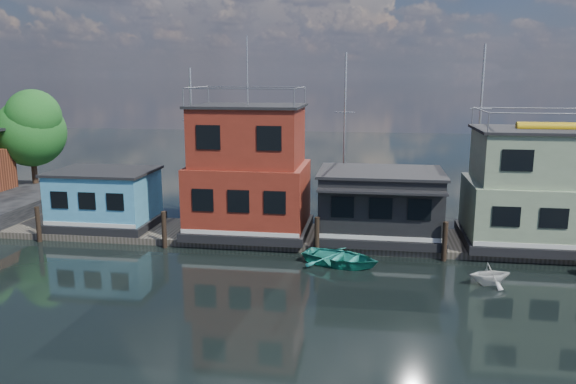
% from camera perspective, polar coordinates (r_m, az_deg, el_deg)
% --- Properties ---
extents(ground, '(160.00, 160.00, 0.00)m').
position_cam_1_polar(ground, '(23.37, 10.69, -13.73)').
color(ground, black).
rests_on(ground, ground).
extents(dock, '(48.00, 5.00, 0.40)m').
position_cam_1_polar(dock, '(34.53, 10.04, -4.86)').
color(dock, '#595147').
rests_on(dock, ground).
extents(houseboat_blue, '(6.40, 4.90, 3.66)m').
position_cam_1_polar(houseboat_blue, '(37.98, -18.10, -0.63)').
color(houseboat_blue, black).
rests_on(houseboat_blue, dock).
extents(houseboat_red, '(7.40, 5.90, 11.86)m').
position_cam_1_polar(houseboat_red, '(34.42, -4.01, 1.92)').
color(houseboat_red, black).
rests_on(houseboat_red, dock).
extents(houseboat_dark, '(7.40, 6.10, 4.06)m').
position_cam_1_polar(houseboat_dark, '(33.94, 9.33, -1.26)').
color(houseboat_dark, black).
rests_on(houseboat_dark, dock).
extents(houseboat_green, '(8.40, 5.90, 7.03)m').
position_cam_1_polar(houseboat_green, '(35.05, 24.27, 0.15)').
color(houseboat_green, black).
rests_on(houseboat_green, dock).
extents(pilings, '(42.28, 0.28, 2.20)m').
position_cam_1_polar(pilings, '(31.58, 9.61, -4.72)').
color(pilings, '#2D2116').
rests_on(pilings, ground).
extents(background_masts, '(36.40, 0.16, 12.00)m').
position_cam_1_polar(background_masts, '(39.78, 17.01, 4.88)').
color(background_masts, silver).
rests_on(background_masts, ground).
extents(dinghy_teal, '(4.93, 4.20, 0.86)m').
position_cam_1_polar(dinghy_teal, '(30.30, 5.41, -6.64)').
color(dinghy_teal, teal).
rests_on(dinghy_teal, ground).
extents(dinghy_white, '(2.55, 2.36, 1.11)m').
position_cam_1_polar(dinghy_white, '(29.14, 19.82, -7.82)').
color(dinghy_white, white).
rests_on(dinghy_white, ground).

